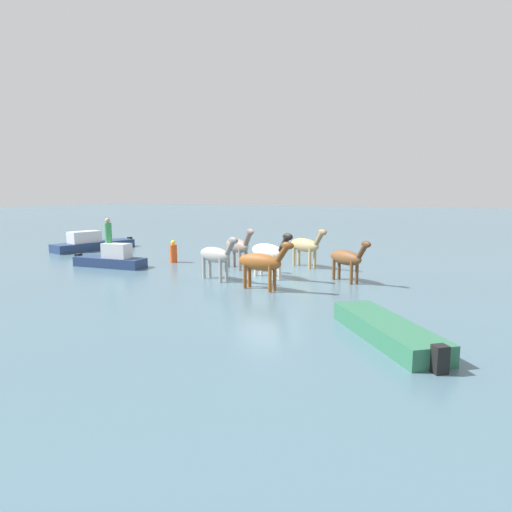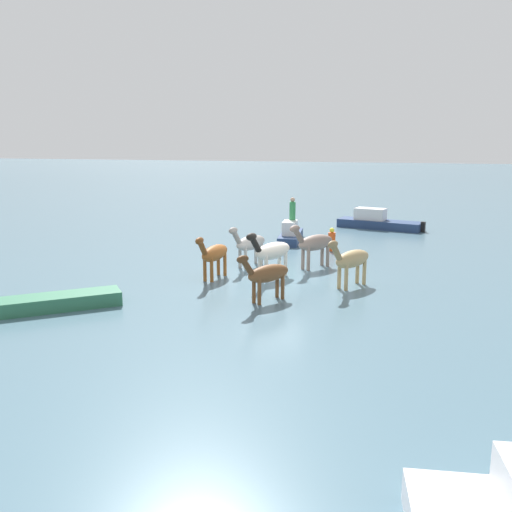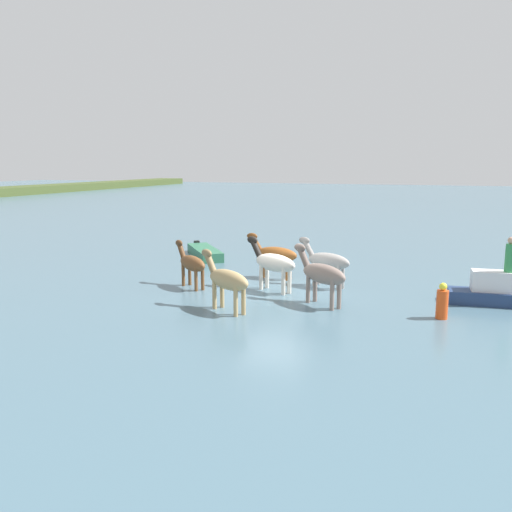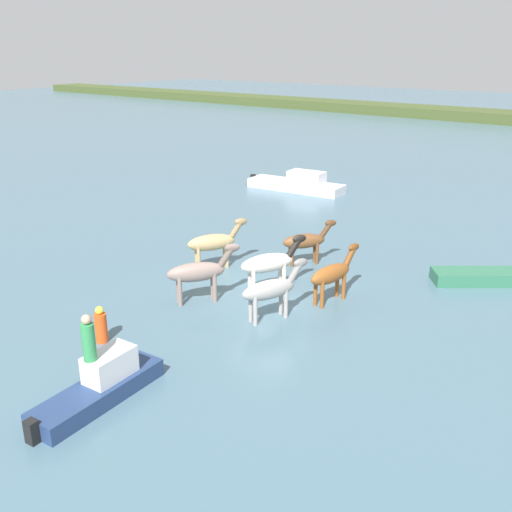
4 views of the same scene
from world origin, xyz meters
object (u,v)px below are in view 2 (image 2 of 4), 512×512
object	(u,v)px
horse_rear_stallion	(267,274)
boat_skiff_near	(290,236)
horse_dun_straggler	(271,251)
boat_motor_center	(378,223)
buoy_channel_marker	(332,241)
horse_pinto_flank	(214,254)
person_boatman_standing	(293,209)
boat_launch_far	(59,304)
horse_mid_herd	(314,243)
horse_gray_outer	(250,243)
horse_dark_mare	(351,259)

from	to	relation	value
horse_rear_stallion	boat_skiff_near	distance (m)	11.16
horse_rear_stallion	boat_skiff_near	bearing A→B (deg)	-137.66
horse_dun_straggler	boat_motor_center	bearing A→B (deg)	-167.30
buoy_channel_marker	boat_skiff_near	bearing A→B (deg)	-38.12
horse_pinto_flank	horse_rear_stallion	bearing A→B (deg)	57.16
horse_pinto_flank	horse_rear_stallion	size ratio (longest dim) A/B	1.18
horse_pinto_flank	horse_dun_straggler	size ratio (longest dim) A/B	0.98
boat_skiff_near	boat_motor_center	distance (m)	7.13
horse_pinto_flank	person_boatman_standing	bearing A→B (deg)	-179.72
horse_dun_straggler	horse_rear_stallion	bearing A→B (deg)	37.29
boat_skiff_near	boat_motor_center	world-z (taller)	boat_motor_center
horse_rear_stallion	boat_launch_far	bearing A→B (deg)	-33.23
horse_mid_herd	boat_skiff_near	distance (m)	6.20
horse_gray_outer	horse_rear_stallion	bearing A→B (deg)	43.77
boat_motor_center	buoy_channel_marker	distance (m)	7.82
horse_pinto_flank	buoy_channel_marker	world-z (taller)	horse_pinto_flank
boat_skiff_near	person_boatman_standing	world-z (taller)	person_boatman_standing
horse_mid_herd	horse_dark_mare	size ratio (longest dim) A/B	1.00
horse_gray_outer	horse_pinto_flank	xyz separation A→B (m)	(0.80, 2.38, -0.01)
horse_pinto_flank	buoy_channel_marker	distance (m)	7.69
horse_dark_mare	boat_motor_center	world-z (taller)	horse_dark_mare
boat_motor_center	horse_dark_mare	bearing A→B (deg)	103.24
person_boatman_standing	boat_launch_far	bearing A→B (deg)	69.72
boat_skiff_near	horse_rear_stallion	bearing A→B (deg)	2.11
boat_skiff_near	horse_gray_outer	bearing A→B (deg)	-10.11
horse_pinto_flank	boat_skiff_near	size ratio (longest dim) A/B	0.62
horse_dun_straggler	boat_skiff_near	size ratio (longest dim) A/B	0.63
horse_dun_straggler	boat_launch_far	xyz separation A→B (m)	(5.78, 5.61, -0.92)
horse_dun_straggler	buoy_channel_marker	bearing A→B (deg)	-167.96
boat_launch_far	boat_motor_center	bearing A→B (deg)	26.05
horse_rear_stallion	boat_motor_center	xyz separation A→B (m)	(-2.96, -16.75, -0.64)
boat_motor_center	horse_gray_outer	bearing A→B (deg)	82.46
horse_dark_mare	boat_launch_far	xyz separation A→B (m)	(8.91, 5.06, -0.89)
horse_rear_stallion	boat_skiff_near	world-z (taller)	horse_rear_stallion
horse_gray_outer	horse_pinto_flank	size ratio (longest dim) A/B	0.98
boat_launch_far	horse_gray_outer	bearing A→B (deg)	20.81
horse_pinto_flank	person_boatman_standing	distance (m)	8.86
horse_mid_herd	horse_dun_straggler	xyz separation A→B (m)	(1.35, 2.16, -0.00)
boat_launch_far	buoy_channel_marker	bearing A→B (deg)	19.37
horse_dark_mare	buoy_channel_marker	world-z (taller)	horse_dark_mare
horse_gray_outer	horse_dun_straggler	size ratio (longest dim) A/B	0.97
horse_pinto_flank	horse_rear_stallion	xyz separation A→B (m)	(-2.72, 2.49, -0.05)
horse_mid_herd	horse_rear_stallion	distance (m)	5.35
horse_dark_mare	horse_rear_stallion	world-z (taller)	horse_dark_mare
horse_pinto_flank	person_boatman_standing	size ratio (longest dim) A/B	2.00
boat_motor_center	boat_launch_far	distance (m)	21.35
horse_dun_straggler	boat_skiff_near	world-z (taller)	horse_dun_straggler
horse_gray_outer	horse_dark_mare	xyz separation A→B (m)	(-4.50, 2.28, 0.03)
horse_mid_herd	horse_gray_outer	world-z (taller)	horse_mid_herd
horse_pinto_flank	boat_motor_center	xyz separation A→B (m)	(-5.68, -14.26, -0.69)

